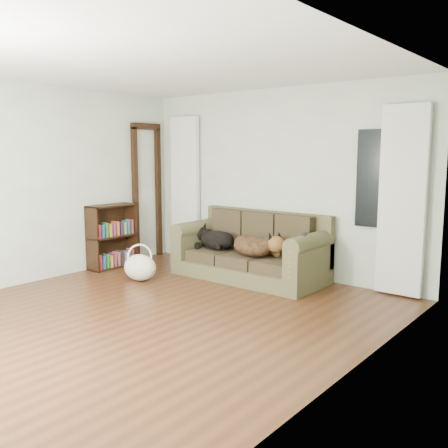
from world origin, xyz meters
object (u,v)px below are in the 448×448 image
Objects in this scene: dog_black_lab at (215,239)px; dog_shepherd at (255,246)px; sofa at (249,246)px; tote_bag at (140,269)px; bookshelf at (112,234)px.

dog_shepherd is at bearing 17.42° from dog_black_lab.
sofa is 3.29× the size of dog_shepherd.
tote_bag is (-1.08, -1.02, -0.29)m from sofa.
bookshelf is at bearing -130.28° from dog_black_lab.
tote_bag is at bearing -94.32° from dog_black_lab.
tote_bag is at bearing -136.80° from sofa.
dog_shepherd is (0.75, -0.07, 0.01)m from dog_black_lab.
bookshelf is (-1.41, -0.72, 0.02)m from dog_black_lab.
dog_black_lab is at bearing -177.56° from sofa.
dog_shepherd is 1.59m from tote_bag.
dog_shepherd is at bearing 36.34° from tote_bag.
tote_bag is 1.01m from bookshelf.
dog_black_lab is 0.75m from dog_shepherd.
sofa reaches higher than tote_bag.
bookshelf reaches higher than dog_shepherd.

